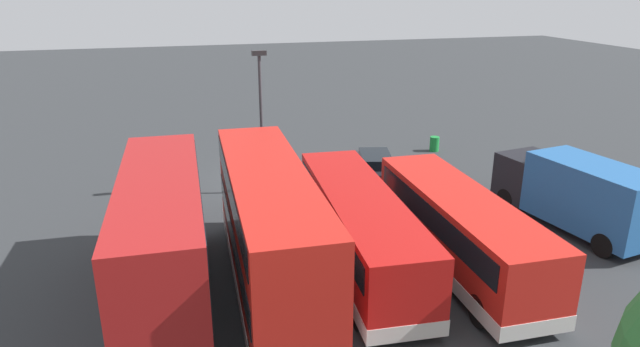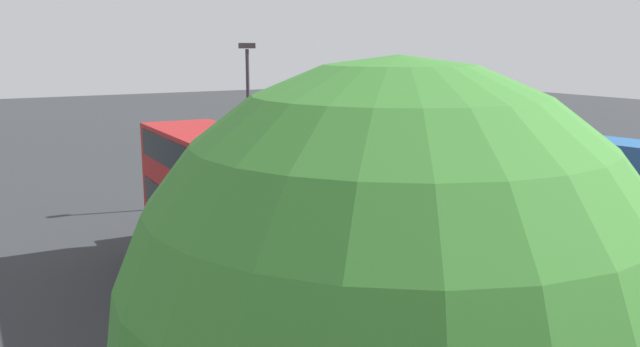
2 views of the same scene
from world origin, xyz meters
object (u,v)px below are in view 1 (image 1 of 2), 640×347
object	(u,v)px
bus_single_deck_second	(359,226)
waste_bin_yellow	(434,144)
bus_single_deck_near_end	(459,228)
bus_double_decker_fourth	(164,238)
car_hatchback_silver	(375,166)
lamp_post_tall	(261,112)
bus_double_decker_third	(270,228)
box_truck_blue	(576,192)

from	to	relation	value
bus_single_deck_second	waste_bin_yellow	distance (m)	16.37
bus_single_deck_near_end	bus_double_decker_fourth	xyz separation A→B (m)	(10.78, -0.35, 0.83)
bus_single_deck_near_end	waste_bin_yellow	bearing A→B (deg)	-113.49
bus_single_deck_near_end	car_hatchback_silver	bearing A→B (deg)	-93.34
bus_double_decker_fourth	lamp_post_tall	bearing A→B (deg)	-117.61
bus_single_deck_second	car_hatchback_silver	world-z (taller)	bus_single_deck_second
bus_double_decker_third	waste_bin_yellow	bearing A→B (deg)	-133.71
box_truck_blue	waste_bin_yellow	xyz separation A→B (m)	(0.54, -12.39, -1.23)
bus_single_deck_second	bus_double_decker_third	world-z (taller)	bus_double_decker_third
bus_double_decker_fourth	bus_single_deck_second	bearing A→B (deg)	-173.24
car_hatchback_silver	lamp_post_tall	world-z (taller)	lamp_post_tall
car_hatchback_silver	lamp_post_tall	distance (m)	7.42
lamp_post_tall	waste_bin_yellow	xyz separation A→B (m)	(-12.02, -4.45, -3.86)
bus_double_decker_third	car_hatchback_silver	distance (m)	13.02
bus_single_deck_near_end	car_hatchback_silver	distance (m)	10.51
bus_double_decker_third	box_truck_blue	xyz separation A→B (m)	(-13.99, -1.67, -0.74)
bus_single_deck_near_end	bus_double_decker_fourth	size ratio (longest dim) A/B	0.98
bus_double_decker_third	lamp_post_tall	bearing A→B (deg)	-98.40
bus_double_decker_fourth	bus_single_deck_near_end	bearing A→B (deg)	178.15
bus_double_decker_third	waste_bin_yellow	distance (m)	19.55
bus_double_decker_third	bus_double_decker_fourth	xyz separation A→B (m)	(3.53, -0.14, -0.00)
bus_double_decker_third	waste_bin_yellow	xyz separation A→B (m)	(-13.44, -14.06, -1.97)
bus_double_decker_fourth	lamp_post_tall	distance (m)	10.85
bus_double_decker_third	car_hatchback_silver	size ratio (longest dim) A/B	2.42
box_truck_blue	lamp_post_tall	world-z (taller)	lamp_post_tall
box_truck_blue	waste_bin_yellow	world-z (taller)	box_truck_blue
bus_single_deck_second	bus_single_deck_near_end	bearing A→B (deg)	161.53
waste_bin_yellow	lamp_post_tall	bearing A→B (deg)	20.31
bus_double_decker_fourth	box_truck_blue	distance (m)	17.60
bus_single_deck_second	bus_double_decker_fourth	world-z (taller)	bus_double_decker_fourth
bus_single_deck_near_end	bus_double_decker_third	size ratio (longest dim) A/B	0.89
bus_double_decker_fourth	bus_double_decker_third	bearing A→B (deg)	177.69
bus_double_decker_third	car_hatchback_silver	bearing A→B (deg)	-127.46
bus_single_deck_near_end	lamp_post_tall	world-z (taller)	lamp_post_tall
car_hatchback_silver	waste_bin_yellow	size ratio (longest dim) A/B	5.08
waste_bin_yellow	bus_single_deck_near_end	bearing A→B (deg)	66.51
bus_single_deck_second	bus_double_decker_fourth	xyz separation A→B (m)	(7.19, 0.85, 0.83)
box_truck_blue	car_hatchback_silver	world-z (taller)	box_truck_blue
bus_double_decker_third	car_hatchback_silver	xyz separation A→B (m)	(-7.85, -10.24, -1.75)
bus_single_deck_near_end	bus_double_decker_third	xyz separation A→B (m)	(7.24, -0.21, 0.83)
bus_single_deck_second	bus_double_decker_third	xyz separation A→B (m)	(3.65, 0.99, 0.83)
bus_single_deck_near_end	bus_single_deck_second	distance (m)	3.79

